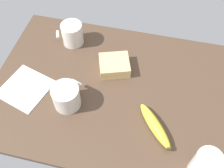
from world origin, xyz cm
name	(u,v)px	position (x,y,z in cm)	size (l,w,h in cm)	color
tabletop	(112,90)	(0.00, 0.00, 1.00)	(90.00, 64.00, 2.00)	#4C3828
coffee_mug_black	(72,34)	(21.41, -19.61, 6.82)	(11.10, 8.68, 9.37)	silver
coffee_mug_milky	(66,96)	(13.93, 9.76, 6.55)	(9.58, 12.22, 8.83)	silver
sandwich_main	(114,65)	(1.24, -9.35, 4.20)	(14.07, 13.36, 4.40)	#DBB77A
glass_of_milk	(205,166)	(-33.10, 23.54, 7.13)	(7.79, 7.79, 11.19)	silver
banana	(155,126)	(-17.55, 12.42, 3.89)	(14.26, 16.41, 3.78)	yellow
paper_napkin	(25,88)	(31.55, 7.25, 2.15)	(16.35, 16.35, 0.30)	white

